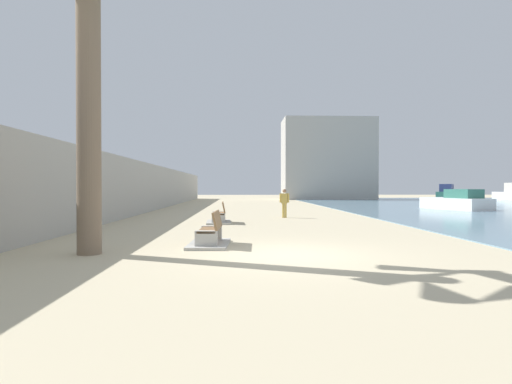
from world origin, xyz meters
TOP-DOWN VIEW (x-y plane):
  - ground_plane at (0.00, 18.00)m, footprint 120.00×120.00m
  - seawall at (-7.50, 18.00)m, footprint 0.80×64.00m
  - palm_tree at (-4.81, 0.25)m, footprint 3.15×3.14m
  - bench_near at (-1.92, 1.73)m, footprint 1.18×2.14m
  - bench_far at (-2.02, 9.20)m, footprint 1.18×2.14m
  - person_walking at (1.35, 12.40)m, footprint 0.52×0.25m
  - boat_outer at (14.67, 19.58)m, footprint 3.42×5.50m
  - boat_far_left at (22.89, 37.37)m, footprint 4.11×4.86m
  - boat_distant at (32.95, 40.88)m, footprint 2.59×5.97m
  - harbor_building at (10.75, 46.00)m, footprint 12.00×6.00m

SIDE VIEW (x-z plane):
  - ground_plane at x=0.00m, z-range 0.00..0.00m
  - bench_near at x=-1.92m, z-range -0.26..0.72m
  - bench_far at x=-2.02m, z-range -0.26..0.72m
  - boat_outer at x=14.67m, z-range -0.14..1.33m
  - boat_far_left at x=22.89m, z-range -0.20..1.76m
  - boat_distant at x=32.95m, z-range -0.26..1.89m
  - person_walking at x=1.35m, z-range 0.12..1.68m
  - seawall at x=-7.50m, z-range 0.00..3.25m
  - harbor_building at x=10.75m, z-range 0.00..10.74m
  - palm_tree at x=-4.81m, z-range 1.63..10.19m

